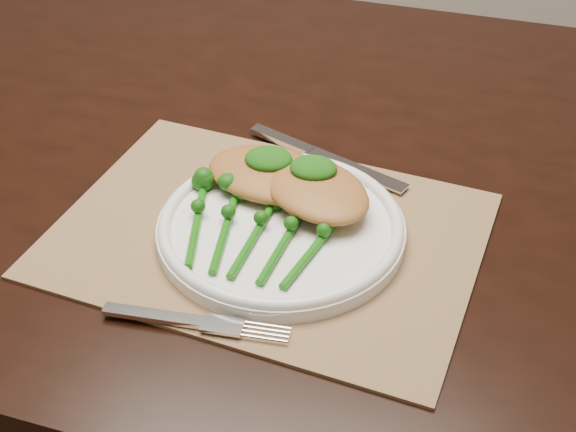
% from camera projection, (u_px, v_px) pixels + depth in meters
% --- Properties ---
extents(dining_table, '(1.69, 1.06, 0.75)m').
position_uv_depth(dining_table, '(239.00, 344.00, 1.22)').
color(dining_table, black).
rests_on(dining_table, ground).
extents(placemat, '(0.48, 0.39, 0.00)m').
position_uv_depth(placemat, '(268.00, 234.00, 0.83)').
color(placemat, olive).
rests_on(placemat, dining_table).
extents(dinner_plate, '(0.26, 0.26, 0.02)m').
position_uv_depth(dinner_plate, '(281.00, 227.00, 0.82)').
color(dinner_plate, white).
rests_on(dinner_plate, placemat).
extents(knife, '(0.20, 0.11, 0.01)m').
position_uv_depth(knife, '(311.00, 151.00, 0.94)').
color(knife, silver).
rests_on(knife, placemat).
extents(fork, '(0.18, 0.02, 0.01)m').
position_uv_depth(fork, '(207.00, 323.00, 0.72)').
color(fork, silver).
rests_on(fork, placemat).
extents(chicken_fillet_left, '(0.16, 0.13, 0.03)m').
position_uv_depth(chicken_fillet_left, '(270.00, 174.00, 0.86)').
color(chicken_fillet_left, '#AD6D32').
rests_on(chicken_fillet_left, dinner_plate).
extents(chicken_fillet_right, '(0.16, 0.16, 0.03)m').
position_uv_depth(chicken_fillet_right, '(315.00, 189.00, 0.83)').
color(chicken_fillet_right, '#AD6D32').
rests_on(chicken_fillet_right, dinner_plate).
extents(pesto_dollop_left, '(0.05, 0.04, 0.02)m').
position_uv_depth(pesto_dollop_left, '(269.00, 159.00, 0.86)').
color(pesto_dollop_left, '#0E4109').
rests_on(pesto_dollop_left, chicken_fillet_left).
extents(pesto_dollop_right, '(0.05, 0.04, 0.02)m').
position_uv_depth(pesto_dollop_right, '(313.00, 168.00, 0.84)').
color(pesto_dollop_right, '#0E4109').
rests_on(pesto_dollop_right, chicken_fillet_right).
extents(broccolini_bundle, '(0.16, 0.18, 0.04)m').
position_uv_depth(broccolini_bundle, '(254.00, 236.00, 0.80)').
color(broccolini_bundle, '#145B0C').
rests_on(broccolini_bundle, dinner_plate).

